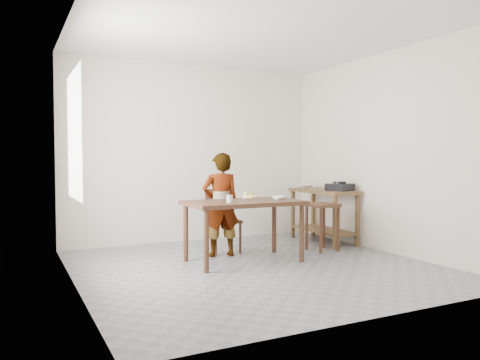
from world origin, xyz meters
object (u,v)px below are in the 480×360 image
dining_chair (224,220)px  stool (322,227)px  dining_table (244,231)px  child (221,205)px  prep_counter (323,216)px

dining_chair → stool: dining_chair is taller
dining_table → stool: (1.28, 0.14, -0.05)m
child → stool: 1.47m
dining_table → prep_counter: size_ratio=1.17×
dining_table → stool: size_ratio=2.15×
dining_chair → prep_counter: bearing=4.3°
dining_table → stool: 1.29m
dining_chair → stool: 1.36m
dining_table → prep_counter: bearing=22.1°
dining_table → child: (-0.12, 0.43, 0.29)m
stool → child: bearing=168.1°
stool → dining_chair: bearing=155.1°
stool → dining_table: bearing=-174.0°
child → stool: (1.40, -0.29, -0.34)m
prep_counter → dining_chair: dining_chair is taller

